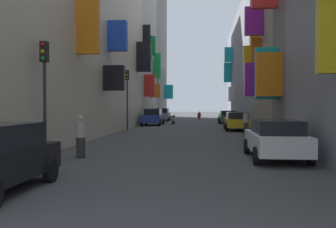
# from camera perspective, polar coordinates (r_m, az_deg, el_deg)

# --- Properties ---
(ground_plane) EXTENTS (140.00, 140.00, 0.00)m
(ground_plane) POSITION_cam_1_polar(r_m,az_deg,el_deg) (32.09, 3.41, -2.07)
(ground_plane) COLOR #424244
(building_left_mid_a) EXTENTS (7.20, 3.00, 21.39)m
(building_left_mid_a) POSITION_cam_1_polar(r_m,az_deg,el_deg) (40.44, -7.91, 13.83)
(building_left_mid_a) COLOR #9E9384
(building_left_mid_a) RESTS_ON ground
(building_left_mid_b) EXTENTS (7.14, 8.74, 16.20)m
(building_left_mid_b) POSITION_cam_1_polar(r_m,az_deg,el_deg) (45.64, -6.21, 9.14)
(building_left_mid_b) COLOR #9E9384
(building_left_mid_b) RESTS_ON ground
(building_left_mid_c) EXTENTS (7.36, 13.34, 20.81)m
(building_left_mid_c) POSITION_cam_1_polar(r_m,az_deg,el_deg) (56.71, -3.92, 9.98)
(building_left_mid_c) COLOR slate
(building_left_mid_c) RESTS_ON ground
(building_right_far) EXTENTS (7.10, 32.45, 12.77)m
(building_right_far) POSITION_cam_1_polar(r_m,az_deg,el_deg) (46.50, 14.02, 6.85)
(building_right_far) COLOR gray
(building_right_far) RESTS_ON ground
(parked_car_grey) EXTENTS (2.03, 4.07, 1.52)m
(parked_car_grey) POSITION_cam_1_polar(r_m,az_deg,el_deg) (45.12, -0.97, -0.05)
(parked_car_grey) COLOR slate
(parked_car_grey) RESTS_ON ground
(parked_car_blue) EXTENTS (1.87, 3.97, 1.56)m
(parked_car_blue) POSITION_cam_1_polar(r_m,az_deg,el_deg) (35.93, -2.33, -0.41)
(parked_car_blue) COLOR navy
(parked_car_blue) RESTS_ON ground
(parked_car_green) EXTENTS (1.95, 4.47, 1.33)m
(parked_car_green) POSITION_cam_1_polar(r_m,az_deg,el_deg) (39.81, 9.09, -0.38)
(parked_car_green) COLOR #236638
(parked_car_green) RESTS_ON ground
(parked_car_white) EXTENTS (1.90, 4.26, 1.42)m
(parked_car_white) POSITION_cam_1_polar(r_m,az_deg,el_deg) (13.98, 16.02, -3.58)
(parked_car_white) COLOR white
(parked_car_white) RESTS_ON ground
(parked_car_yellow) EXTENTS (1.92, 4.21, 1.37)m
(parked_car_yellow) POSITION_cam_1_polar(r_m,az_deg,el_deg) (29.13, 10.47, -1.01)
(parked_car_yellow) COLOR gold
(parked_car_yellow) RESTS_ON ground
(scooter_blue) EXTENTS (0.85, 1.80, 1.13)m
(scooter_blue) POSITION_cam_1_polar(r_m,az_deg,el_deg) (52.67, 8.25, -0.21)
(scooter_blue) COLOR #2D4CAD
(scooter_blue) RESTS_ON ground
(scooter_red) EXTENTS (0.52, 1.88, 1.13)m
(scooter_red) POSITION_cam_1_polar(r_m,az_deg,el_deg) (52.75, 4.77, -0.20)
(scooter_red) COLOR red
(scooter_red) RESTS_ON ground
(scooter_silver) EXTENTS (0.44, 1.88, 1.13)m
(scooter_silver) POSITION_cam_1_polar(r_m,az_deg,el_deg) (37.91, 0.85, -0.83)
(scooter_silver) COLOR #ADADB2
(scooter_silver) RESTS_ON ground
(pedestrian_crossing) EXTENTS (0.44, 0.44, 1.57)m
(pedestrian_crossing) POSITION_cam_1_polar(r_m,az_deg,el_deg) (14.17, -13.12, -3.40)
(pedestrian_crossing) COLOR #2E2E2E
(pedestrian_crossing) RESTS_ON ground
(pedestrian_near_left) EXTENTS (0.53, 0.53, 1.61)m
(pedestrian_near_left) POSITION_cam_1_polar(r_m,az_deg,el_deg) (25.29, 11.75, -1.23)
(pedestrian_near_left) COLOR #393939
(pedestrian_near_left) RESTS_ON ground
(traffic_light_near_corner) EXTENTS (0.26, 0.34, 4.25)m
(traffic_light_near_corner) POSITION_cam_1_polar(r_m,az_deg,el_deg) (14.40, -18.24, 5.08)
(traffic_light_near_corner) COLOR #2D2D2D
(traffic_light_near_corner) RESTS_ON ground
(traffic_light_far_corner) EXTENTS (0.26, 0.34, 4.56)m
(traffic_light_far_corner) POSITION_cam_1_polar(r_m,az_deg,el_deg) (28.42, -6.21, 3.69)
(traffic_light_far_corner) COLOR #2D2D2D
(traffic_light_far_corner) RESTS_ON ground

